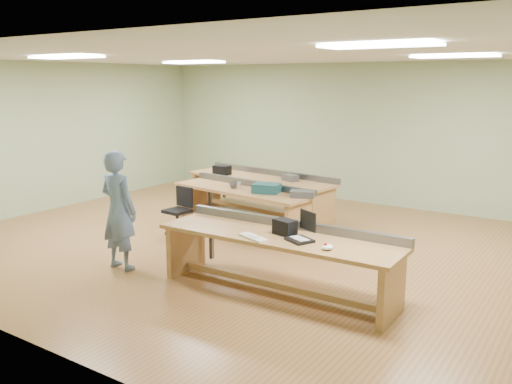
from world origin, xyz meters
TOP-DOWN VIEW (x-y plane):
  - floor at (0.00, 0.00)m, footprint 10.00×10.00m
  - ceiling at (0.00, 0.00)m, footprint 10.00×10.00m
  - wall_back at (0.00, 4.00)m, footprint 10.00×0.04m
  - wall_front at (0.00, -4.00)m, footprint 10.00×0.04m
  - wall_left at (-5.00, 0.00)m, footprint 0.04×8.00m
  - fluor_panels at (0.00, 0.00)m, footprint 6.20×3.50m
  - workbench_front at (1.28, -1.43)m, footprint 3.15×0.89m
  - workbench_mid at (-0.76, 0.67)m, footprint 2.81×1.09m
  - workbench_back at (-1.12, 1.83)m, footprint 3.27×1.24m
  - person at (-1.05, -1.91)m, footprint 0.62×0.41m
  - laptop_base at (1.63, -1.54)m, footprint 0.38×0.35m
  - laptop_screen at (1.68, -1.44)m, footprint 0.28×0.14m
  - keyboard at (1.11, -1.75)m, footprint 0.44×0.28m
  - trackball_mouse at (2.05, -1.66)m, footprint 0.17×0.18m
  - camera_bag at (1.34, -1.39)m, footprint 0.31×0.24m
  - task_chair at (-1.51, -0.16)m, footprint 0.48×0.48m
  - parts_bin_teal at (-0.23, 0.64)m, footprint 0.51×0.43m
  - parts_bin_grey at (0.46, 0.66)m, footprint 0.46×0.38m
  - mug at (-0.94, 0.66)m, footprint 0.15×0.15m
  - drinks_can at (-0.80, 0.63)m, footprint 0.09×0.09m
  - storage_box_back at (-1.96, 1.67)m, footprint 0.33×0.24m
  - tray_back at (-0.46, 1.83)m, footprint 0.34×0.30m

SIDE VIEW (x-z plane):
  - floor at x=0.00m, z-range 0.00..0.00m
  - task_chair at x=-1.51m, z-range -0.11..0.71m
  - workbench_mid at x=-0.76m, z-range 0.12..0.98m
  - workbench_front at x=1.28m, z-range 0.13..0.99m
  - workbench_back at x=-1.12m, z-range 0.13..0.99m
  - keyboard at x=1.11m, z-range 0.75..0.77m
  - laptop_base at x=1.63m, z-range 0.75..0.78m
  - trackball_mouse at x=2.05m, z-range 0.75..0.81m
  - mug at x=-0.94m, z-range 0.75..0.86m
  - parts_bin_grey at x=0.46m, z-range 0.75..0.86m
  - tray_back at x=-0.46m, z-range 0.75..0.86m
  - drinks_can at x=-0.80m, z-range 0.75..0.87m
  - parts_bin_teal at x=-0.23m, z-range 0.75..0.91m
  - storage_box_back at x=-1.96m, z-range 0.75..0.93m
  - camera_bag at x=1.34m, z-range 0.75..0.94m
  - person at x=-1.05m, z-range 0.00..1.69m
  - laptop_screen at x=1.68m, z-range 0.87..1.10m
  - wall_back at x=0.00m, z-range 0.00..3.00m
  - wall_front at x=0.00m, z-range 0.00..3.00m
  - wall_left at x=-5.00m, z-range 0.00..3.00m
  - fluor_panels at x=0.00m, z-range 2.96..2.99m
  - ceiling at x=0.00m, z-range 3.00..3.00m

